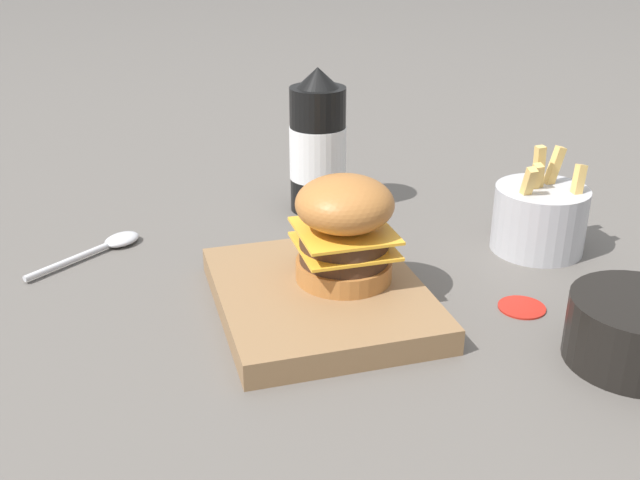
# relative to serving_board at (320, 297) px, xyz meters

# --- Properties ---
(ground_plane) EXTENTS (6.00, 6.00, 0.00)m
(ground_plane) POSITION_rel_serving_board_xyz_m (0.04, -0.02, -0.01)
(ground_plane) COLOR #5B5651
(serving_board) EXTENTS (0.24, 0.20, 0.03)m
(serving_board) POSITION_rel_serving_board_xyz_m (0.00, 0.00, 0.00)
(serving_board) COLOR olive
(serving_board) RESTS_ON ground_plane
(burger) EXTENTS (0.10, 0.10, 0.11)m
(burger) POSITION_rel_serving_board_xyz_m (0.01, -0.03, 0.07)
(burger) COLOR #AD6B33
(burger) RESTS_ON serving_board
(ketchup_bottle) EXTENTS (0.07, 0.07, 0.19)m
(ketchup_bottle) POSITION_rel_serving_board_xyz_m (0.26, -0.07, 0.07)
(ketchup_bottle) COLOR black
(ketchup_bottle) RESTS_ON ground_plane
(fries_basket) EXTENTS (0.11, 0.11, 0.13)m
(fries_basket) POSITION_rel_serving_board_xyz_m (0.07, -0.29, 0.03)
(fries_basket) COLOR #B7B7BC
(fries_basket) RESTS_ON ground_plane
(side_bowl) EXTENTS (0.12, 0.12, 0.06)m
(side_bowl) POSITION_rel_serving_board_xyz_m (-0.17, -0.24, 0.02)
(side_bowl) COLOR black
(side_bowl) RESTS_ON ground_plane
(spoon) EXTENTS (0.11, 0.14, 0.01)m
(spoon) POSITION_rel_serving_board_xyz_m (0.21, 0.20, -0.01)
(spoon) COLOR silver
(spoon) RESTS_ON ground_plane
(ketchup_puddle) EXTENTS (0.05, 0.05, 0.00)m
(ketchup_puddle) POSITION_rel_serving_board_xyz_m (-0.06, -0.20, -0.01)
(ketchup_puddle) COLOR #B21E14
(ketchup_puddle) RESTS_ON ground_plane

